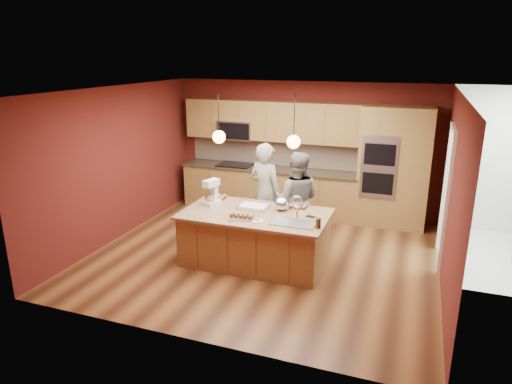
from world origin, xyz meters
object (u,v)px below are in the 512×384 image
at_px(stand_mixer, 211,194).
at_px(mixing_bowl, 282,204).
at_px(island, 256,237).
at_px(person_right, 297,200).
at_px(person_left, 265,193).

distance_m(stand_mixer, mixing_bowl, 1.18).
xyz_separation_m(island, person_right, (0.41, 0.90, 0.40)).
bearing_deg(mixing_bowl, person_left, 127.91).
bearing_deg(island, person_left, 99.69).
xyz_separation_m(island, stand_mixer, (-0.84, 0.16, 0.59)).
bearing_deg(stand_mixer, person_left, 63.22).
height_order(island, person_right, person_right).
relative_size(person_right, mixing_bowl, 6.38).
distance_m(person_left, mixing_bowl, 0.79).
distance_m(person_left, stand_mixer, 1.02).
bearing_deg(person_right, stand_mixer, 22.99).
height_order(person_left, mixing_bowl, person_left).
bearing_deg(island, mixing_bowl, 39.13).
distance_m(person_right, stand_mixer, 1.47).
relative_size(person_right, stand_mixer, 3.99).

